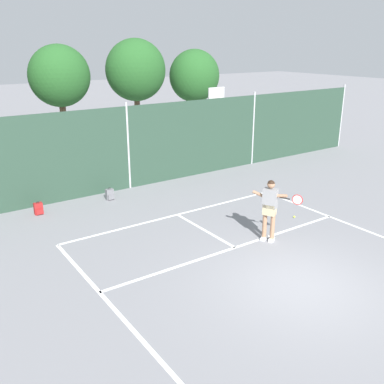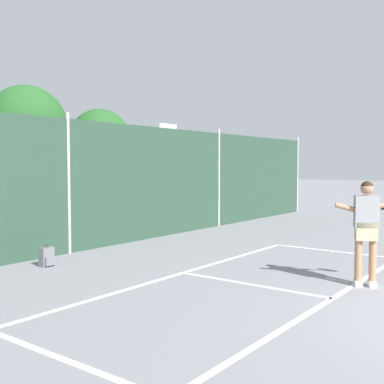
% 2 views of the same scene
% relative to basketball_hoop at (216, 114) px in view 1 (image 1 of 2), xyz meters
% --- Properties ---
extents(ground_plane, '(120.00, 120.00, 0.00)m').
position_rel_basketball_hoop_xyz_m(ground_plane, '(-5.29, -10.34, -2.31)').
color(ground_plane, gray).
extents(court_markings, '(8.30, 11.10, 0.01)m').
position_rel_basketball_hoop_xyz_m(court_markings, '(-5.29, -9.69, -2.31)').
color(court_markings, white).
rests_on(court_markings, ground).
extents(chainlink_fence, '(26.09, 0.09, 3.39)m').
position_rel_basketball_hoop_xyz_m(chainlink_fence, '(-5.29, -1.34, -0.69)').
color(chainlink_fence, '#284233').
rests_on(chainlink_fence, ground).
extents(basketball_hoop, '(0.90, 0.67, 3.55)m').
position_rel_basketball_hoop_xyz_m(basketball_hoop, '(0.00, 0.00, 0.00)').
color(basketball_hoop, '#284CB2').
rests_on(basketball_hoop, ground).
extents(tennis_player, '(0.80, 1.26, 1.85)m').
position_rel_basketball_hoop_xyz_m(tennis_player, '(-4.19, -8.06, -1.20)').
color(tennis_player, silver).
rests_on(tennis_player, ground).
extents(tennis_ball, '(0.07, 0.07, 0.07)m').
position_rel_basketball_hoop_xyz_m(tennis_ball, '(-2.24, -7.27, -2.28)').
color(tennis_ball, '#CCE033').
rests_on(tennis_ball, ground).
extents(backpack_red, '(0.29, 0.25, 0.46)m').
position_rel_basketball_hoop_xyz_m(backpack_red, '(-9.13, -2.14, -2.12)').
color(backpack_red, maroon).
rests_on(backpack_red, ground).
extents(backpack_grey, '(0.28, 0.24, 0.46)m').
position_rel_basketball_hoop_xyz_m(backpack_grey, '(-6.54, -2.16, -2.12)').
color(backpack_grey, slate).
rests_on(backpack_grey, ground).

